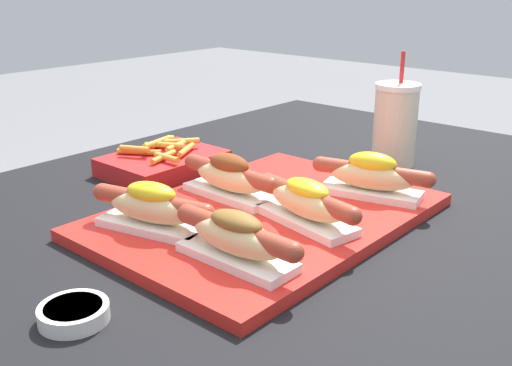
# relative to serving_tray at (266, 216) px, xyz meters

# --- Properties ---
(serving_tray) EXTENTS (0.51, 0.37, 0.02)m
(serving_tray) POSITION_rel_serving_tray_xyz_m (0.00, 0.00, 0.00)
(serving_tray) COLOR red
(serving_tray) RESTS_ON patio_table
(hot_dog_0) EXTENTS (0.06, 0.20, 0.07)m
(hot_dog_0) POSITION_rel_serving_tray_xyz_m (-0.16, -0.08, 0.04)
(hot_dog_0) COLOR white
(hot_dog_0) RESTS_ON serving_tray
(hot_dog_1) EXTENTS (0.09, 0.20, 0.07)m
(hot_dog_1) POSITION_rel_serving_tray_xyz_m (-0.00, -0.08, 0.04)
(hot_dog_1) COLOR white
(hot_dog_1) RESTS_ON serving_tray
(hot_dog_2) EXTENTS (0.10, 0.20, 0.07)m
(hot_dog_2) POSITION_rel_serving_tray_xyz_m (0.16, -0.09, 0.04)
(hot_dog_2) COLOR white
(hot_dog_2) RESTS_ON serving_tray
(hot_dog_3) EXTENTS (0.10, 0.20, 0.07)m
(hot_dog_3) POSITION_rel_serving_tray_xyz_m (-0.16, 0.07, 0.04)
(hot_dog_3) COLOR white
(hot_dog_3) RESTS_ON serving_tray
(hot_dog_4) EXTENTS (0.06, 0.20, 0.07)m
(hot_dog_4) POSITION_rel_serving_tray_xyz_m (0.01, 0.08, 0.04)
(hot_dog_4) COLOR white
(hot_dog_4) RESTS_ON serving_tray
(sauce_bowl) EXTENTS (0.08, 0.08, 0.02)m
(sauce_bowl) POSITION_rel_serving_tray_xyz_m (-0.35, -0.02, 0.00)
(sauce_bowl) COLOR silver
(sauce_bowl) RESTS_ON patio_table
(drink_cup) EXTENTS (0.09, 0.09, 0.22)m
(drink_cup) POSITION_rel_serving_tray_xyz_m (0.39, -0.00, 0.07)
(drink_cup) COLOR beige
(drink_cup) RESTS_ON patio_table
(fries_basket) EXTENTS (0.21, 0.16, 0.06)m
(fries_basket) POSITION_rel_serving_tray_xyz_m (0.06, 0.31, 0.01)
(fries_basket) COLOR red
(fries_basket) RESTS_ON patio_table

